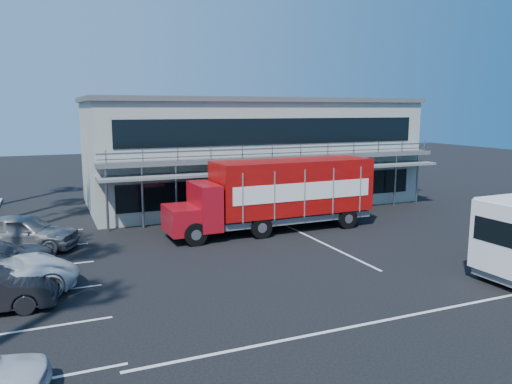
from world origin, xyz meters
name	(u,v)px	position (x,y,z in m)	size (l,w,h in m)	color
ground	(315,263)	(0.00, 0.00, 0.00)	(120.00, 120.00, 0.00)	black
building	(249,150)	(3.00, 14.94, 3.66)	(22.40, 12.00, 7.30)	#999F92
red_truck	(279,192)	(1.17, 6.00, 2.11)	(11.46, 2.96, 3.84)	maroon
parked_car_e	(24,232)	(-11.57, 7.20, 0.85)	(2.02, 5.01, 1.71)	slate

